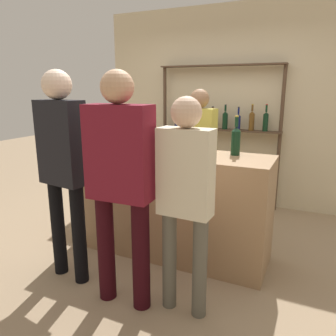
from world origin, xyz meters
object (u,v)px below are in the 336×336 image
Objects in this scene: counter_bottle_0 at (141,137)px; counter_bottle_4 at (184,141)px; customer_center at (120,175)px; wine_glass at (199,139)px; server_behind_counter at (199,147)px; counter_bottle_2 at (108,135)px; counter_bottle_3 at (236,140)px; ice_bucket at (163,140)px; customer_right at (185,191)px; customer_left at (63,160)px; counter_bottle_1 at (110,132)px.

counter_bottle_0 is 0.88× the size of counter_bottle_4.
wine_glass is at bearing -16.20° from customer_center.
server_behind_counter reaches higher than counter_bottle_0.
counter_bottle_2 is 1.08m from server_behind_counter.
ice_bucket is at bearing -170.72° from counter_bottle_3.
ice_bucket is (-0.27, 0.11, -0.02)m from counter_bottle_4.
counter_bottle_4 is at bearing -21.58° from ice_bucket.
customer_center is 1.11× the size of customer_right.
customer_left reaches higher than counter_bottle_4.
counter_bottle_4 is at bearing -12.02° from counter_bottle_1.
counter_bottle_1 is 0.20× the size of customer_left.
ice_bucket is (0.70, -0.10, -0.03)m from counter_bottle_1.
counter_bottle_2 is at bearing 179.22° from ice_bucket.
ice_bucket is (0.67, -0.01, -0.01)m from counter_bottle_2.
server_behind_counter is at bearing 36.96° from counter_bottle_1.
counter_bottle_4 is at bearing -13.65° from customer_center.
customer_left reaches higher than server_behind_counter.
customer_right is at bearing -97.34° from counter_bottle_3.
server_behind_counter is at bearing 61.37° from counter_bottle_0.
counter_bottle_4 reaches higher than wine_glass.
counter_bottle_1 is 0.21× the size of server_behind_counter.
counter_bottle_4 reaches higher than counter_bottle_1.
customer_left is (-1.23, -0.94, -0.11)m from counter_bottle_3.
customer_left is at bearing -107.96° from counter_bottle_0.
customer_center reaches higher than customer_right.
counter_bottle_2 is 1.46× the size of ice_bucket.
wine_glass is (1.02, 0.06, 0.01)m from counter_bottle_2.
counter_bottle_0 is 0.54m from counter_bottle_4.
counter_bottle_2 reaches higher than wine_glass.
customer_center is at bearing -91.42° from customer_left.
server_behind_counter is 0.91× the size of customer_left.
counter_bottle_2 is at bearing -40.29° from server_behind_counter.
server_behind_counter is (0.79, 0.71, -0.19)m from counter_bottle_2.
customer_left is (-0.80, -0.72, -0.11)m from counter_bottle_4.
counter_bottle_2 reaches higher than ice_bucket.
counter_bottle_4 is 0.22× the size of server_behind_counter.
wine_glass is 0.10× the size of customer_center.
customer_right reaches higher than counter_bottle_1.
counter_bottle_0 reaches higher than wine_glass.
counter_bottle_1 is 0.99m from counter_bottle_4.
counter_bottle_2 is 1.22m from customer_center.
customer_right reaches higher than counter_bottle_4.
counter_bottle_4 reaches higher than ice_bucket.
customer_center is 0.99× the size of customer_left.
wine_glass is (1.05, -0.03, -0.01)m from counter_bottle_1.
customer_right is (0.31, -0.73, -0.23)m from counter_bottle_4.
ice_bucket is at bearing -1.71° from server_behind_counter.
counter_bottle_2 is 0.20× the size of server_behind_counter.
ice_bucket is at bearing -0.78° from counter_bottle_2.
counter_bottle_1 is at bearing 169.75° from counter_bottle_0.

